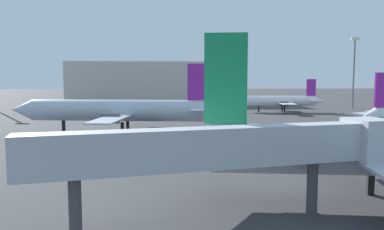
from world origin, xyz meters
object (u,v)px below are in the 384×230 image
airplane_far_right (281,101)px  jet_bridge (237,148)px  airplane_far_left (118,110)px  light_mast_right (354,69)px

airplane_far_right → jet_bridge: size_ratio=1.00×
airplane_far_right → jet_bridge: 77.80m
jet_bridge → airplane_far_left: bearing=95.7°
airplane_far_right → light_mast_right: light_mast_right is taller
jet_bridge → light_mast_right: light_mast_right is taller
airplane_far_left → jet_bridge: bearing=115.6°
light_mast_right → jet_bridge: bearing=-121.2°
airplane_far_left → airplane_far_right: bearing=-128.1°
airplane_far_left → light_mast_right: light_mast_right is taller
jet_bridge → light_mast_right: 98.19m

